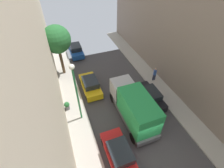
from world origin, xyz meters
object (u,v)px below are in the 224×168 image
(parked_car_left_2, at_px, (119,154))
(parked_car_left_4, at_px, (76,50))
(parked_car_left_3, at_px, (90,85))
(street_tree_0, at_px, (57,40))
(parked_car_right_2, at_px, (150,96))
(pedestrian, at_px, (155,74))
(lamp_post, at_px, (76,87))
(potted_plant_1, at_px, (67,105))
(delivery_truck, at_px, (134,106))

(parked_car_left_2, bearing_deg, parked_car_left_4, 90.00)
(parked_car_left_3, distance_m, street_tree_0, 6.33)
(parked_car_right_2, relative_size, pedestrian, 2.44)
(street_tree_0, xyz_separation_m, lamp_post, (0.50, -7.91, -0.58))
(pedestrian, height_order, street_tree_0, street_tree_0)
(parked_car_left_4, bearing_deg, potted_plant_1, -105.81)
(lamp_post, bearing_deg, street_tree_0, 93.62)
(parked_car_left_2, distance_m, parked_car_right_2, 7.11)
(pedestrian, xyz_separation_m, potted_plant_1, (-10.67, -0.93, -0.42))
(parked_car_left_3, bearing_deg, street_tree_0, 119.50)
(delivery_truck, bearing_deg, parked_car_left_4, 101.02)
(parked_car_left_3, bearing_deg, pedestrian, -8.58)
(lamp_post, bearing_deg, parked_car_right_2, -2.19)
(parked_car_left_3, xyz_separation_m, potted_plant_1, (-2.99, -2.08, -0.07))
(parked_car_left_2, height_order, parked_car_left_4, same)
(potted_plant_1, bearing_deg, pedestrian, 4.96)
(parked_car_left_3, xyz_separation_m, street_tree_0, (-2.40, 4.24, 4.04))
(parked_car_left_4, height_order, delivery_truck, delivery_truck)
(parked_car_left_4, relative_size, potted_plant_1, 4.58)
(street_tree_0, bearing_deg, parked_car_left_4, 60.43)
(lamp_post, bearing_deg, delivery_truck, -20.54)
(parked_car_right_2, bearing_deg, parked_car_left_4, 113.50)
(parked_car_left_3, bearing_deg, parked_car_right_2, -36.15)
(parked_car_left_2, distance_m, delivery_truck, 4.31)
(parked_car_left_3, distance_m, lamp_post, 5.39)
(potted_plant_1, bearing_deg, parked_car_left_4, 74.19)
(parked_car_left_2, bearing_deg, street_tree_0, 100.61)
(parked_car_right_2, xyz_separation_m, lamp_post, (-7.30, 0.28, 3.46))
(parked_car_left_4, bearing_deg, parked_car_left_3, -90.00)
(parked_car_left_4, distance_m, parked_car_right_2, 13.54)
(parked_car_left_2, distance_m, pedestrian, 10.69)
(parked_car_left_3, xyz_separation_m, parked_car_right_2, (5.40, -3.94, 0.00))
(parked_car_left_3, height_order, pedestrian, pedestrian)
(parked_car_left_3, xyz_separation_m, parked_car_left_4, (0.00, 8.47, 0.00))
(pedestrian, distance_m, lamp_post, 10.38)
(parked_car_left_4, xyz_separation_m, delivery_truck, (2.70, -13.86, 1.07))
(parked_car_left_3, relative_size, parked_car_right_2, 1.00)
(parked_car_left_2, relative_size, lamp_post, 0.67)
(parked_car_left_4, relative_size, lamp_post, 0.67)
(parked_car_left_4, bearing_deg, parked_car_right_2, -66.50)
(parked_car_left_3, relative_size, parked_car_left_4, 1.00)
(parked_car_left_4, xyz_separation_m, pedestrian, (7.68, -9.63, 0.35))
(street_tree_0, height_order, potted_plant_1, street_tree_0)
(parked_car_left_2, height_order, potted_plant_1, parked_car_left_2)
(pedestrian, bearing_deg, parked_car_left_4, 128.58)
(parked_car_left_2, distance_m, parked_car_left_4, 17.05)
(delivery_truck, xyz_separation_m, street_tree_0, (-5.10, 9.63, 2.97))
(pedestrian, height_order, lamp_post, lamp_post)
(parked_car_left_3, xyz_separation_m, delivery_truck, (2.70, -5.39, 1.07))
(pedestrian, distance_m, potted_plant_1, 10.72)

